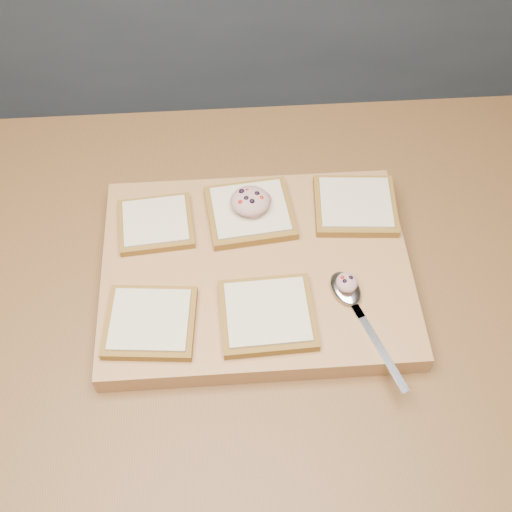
{
  "coord_description": "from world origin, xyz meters",
  "views": [
    {
      "loc": [
        -0.05,
        -0.52,
        1.72
      ],
      "look_at": [
        -0.01,
        0.02,
        0.96
      ],
      "focal_mm": 45.0,
      "sensor_mm": 36.0,
      "label": 1
    }
  ],
  "objects": [
    {
      "name": "cutting_board",
      "position": [
        -0.01,
        0.02,
        0.92
      ],
      "size": [
        0.46,
        0.35,
        0.04
      ],
      "primitive_type": "cube",
      "color": "#B07C4B",
      "rests_on": "island_counter"
    },
    {
      "name": "bread_near_left",
      "position": [
        -0.16,
        -0.07,
        0.94
      ],
      "size": [
        0.13,
        0.12,
        0.02
      ],
      "color": "brown",
      "rests_on": "cutting_board"
    },
    {
      "name": "spoon_salad",
      "position": [
        0.11,
        -0.04,
        0.96
      ],
      "size": [
        0.03,
        0.03,
        0.02
      ],
      "color": "tan",
      "rests_on": "spoon"
    },
    {
      "name": "bread_far_left",
      "position": [
        -0.16,
        0.1,
        0.94
      ],
      "size": [
        0.12,
        0.11,
        0.02
      ],
      "color": "brown",
      "rests_on": "cutting_board"
    },
    {
      "name": "tuna_salad_dollop",
      "position": [
        -0.01,
        0.11,
        0.97
      ],
      "size": [
        0.06,
        0.06,
        0.03
      ],
      "color": "tan",
      "rests_on": "bread_far_center"
    },
    {
      "name": "bread_far_right",
      "position": [
        0.15,
        0.12,
        0.94
      ],
      "size": [
        0.13,
        0.12,
        0.02
      ],
      "color": "brown",
      "rests_on": "cutting_board"
    },
    {
      "name": "island_counter",
      "position": [
        0.0,
        0.0,
        0.45
      ],
      "size": [
        2.0,
        0.8,
        0.9
      ],
      "color": "slate",
      "rests_on": "ground"
    },
    {
      "name": "bread_near_center",
      "position": [
        -0.0,
        -0.07,
        0.95
      ],
      "size": [
        0.13,
        0.12,
        0.02
      ],
      "color": "brown",
      "rests_on": "cutting_board"
    },
    {
      "name": "bread_far_center",
      "position": [
        -0.01,
        0.11,
        0.95
      ],
      "size": [
        0.14,
        0.13,
        0.02
      ],
      "color": "brown",
      "rests_on": "cutting_board"
    },
    {
      "name": "spoon",
      "position": [
        0.12,
        -0.05,
        0.94
      ],
      "size": [
        0.09,
        0.2,
        0.01
      ],
      "color": "silver",
      "rests_on": "cutting_board"
    },
    {
      "name": "ground",
      "position": [
        0.0,
        0.0,
        0.0
      ],
      "size": [
        4.0,
        4.0,
        0.0
      ],
      "primitive_type": "plane",
      "color": "#515459",
      "rests_on": "ground"
    }
  ]
}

